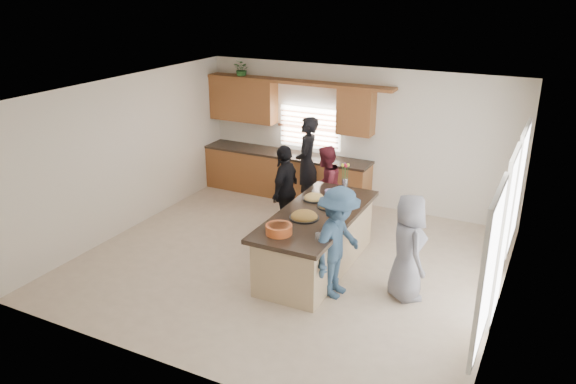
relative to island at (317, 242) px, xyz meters
The scene contains 18 objects.
floor 0.66m from the island, behind, with size 6.50×6.50×0.00m, color beige.
room_shell 1.53m from the island, behind, with size 6.52×6.02×2.81m.
back_cabinetry 3.35m from the island, 125.92° to the left, with size 4.08×0.66×2.46m.
right_wall_glazing 2.88m from the island, ahead, with size 0.06×4.00×2.25m.
island is the anchor object (origin of this frame).
platter_front 0.60m from the island, 107.72° to the right, with size 0.46×0.46×0.18m.
platter_mid 0.62m from the island, 73.98° to the left, with size 0.43×0.43×0.18m.
platter_back 0.78m from the island, 119.00° to the left, with size 0.37×0.37×0.15m.
salad_bowl 1.12m from the island, 100.71° to the right, with size 0.38×0.38×0.14m.
clear_cup 1.10m from the island, 65.09° to the right, with size 0.08×0.08×0.10m, color white.
plate_stack 1.05m from the island, 99.64° to the left, with size 0.19×0.19×0.05m, color #B595D9.
flower_vase 1.45m from the island, 91.45° to the left, with size 0.14×0.14×0.45m.
potted_plant 4.61m from the island, 137.11° to the left, with size 0.35×0.30×0.39m, color #2C6628.
woman_left_back 2.61m from the island, 118.61° to the left, with size 0.68×0.45×1.87m, color black.
woman_left_mid 1.75m from the island, 109.04° to the left, with size 0.75×0.58×1.53m, color maroon.
woman_left_front 1.47m from the island, 137.75° to the left, with size 0.98×0.41×1.67m, color black.
woman_right_back 0.95m from the island, 45.64° to the right, with size 1.08×0.62×1.68m, color #324F6D.
woman_right_front 1.57m from the island, ahead, with size 0.78×0.51×1.59m, color slate.
Camera 1 is at (3.71, -7.34, 4.36)m, focal length 35.00 mm.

